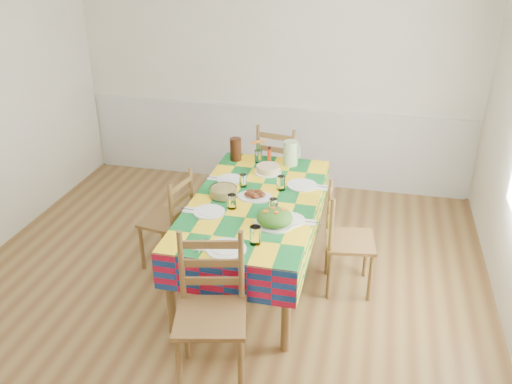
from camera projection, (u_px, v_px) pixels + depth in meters
room at (205, 151)px, 3.79m from camera, size 4.58×5.08×2.78m
wainscot at (274, 143)px, 6.34m from camera, size 4.41×0.06×0.92m
dining_table at (255, 208)px, 4.50m from camera, size 1.03×1.91×0.74m
setting_near_head at (236, 244)px, 3.78m from camera, size 0.46×0.31×0.14m
setting_left_near at (217, 208)px, 4.27m from camera, size 0.45×0.27×0.12m
setting_left_far at (234, 180)px, 4.75m from camera, size 0.43×0.25×0.11m
setting_right_near at (284, 215)px, 4.17m from camera, size 0.45×0.26×0.11m
setting_right_far at (295, 184)px, 4.66m from camera, size 0.49×0.28×0.13m
meat_platter at (255, 195)px, 4.48m from camera, size 0.30×0.21×0.06m
salad_platter at (274, 218)px, 4.07m from camera, size 0.31×0.31×0.13m
pasta_bowl at (223, 192)px, 4.49m from camera, size 0.23×0.23×0.08m
cake at (268, 169)px, 4.93m from camera, size 0.25×0.25×0.07m
serving_utensils at (274, 208)px, 4.32m from camera, size 0.12×0.28×0.01m
flower_vase at (258, 153)px, 5.12m from camera, size 0.14×0.12×0.23m
hot_sauce at (269, 154)px, 5.15m from camera, size 0.04×0.04×0.15m
green_pitcher at (291, 153)px, 5.06m from camera, size 0.14×0.14×0.23m
tea_pitcher at (236, 149)px, 5.17m from camera, size 0.11×0.11×0.22m
name_card at (224, 257)px, 3.67m from camera, size 0.08×0.02×0.02m
chair_near at (211, 312)px, 3.52m from camera, size 0.54×0.53×1.03m
chair_far at (280, 170)px, 5.62m from camera, size 0.51×0.50×1.00m
chair_left at (170, 221)px, 4.74m from camera, size 0.44×0.46×0.90m
chair_right at (345, 241)px, 4.43m from camera, size 0.44×0.46×0.92m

